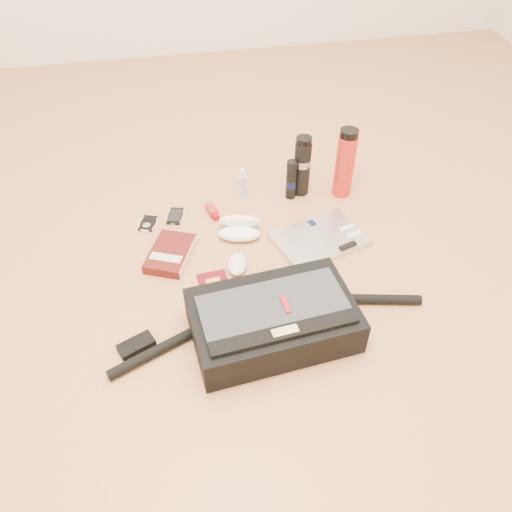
{
  "coord_description": "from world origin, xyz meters",
  "views": [
    {
      "loc": [
        -0.29,
        -1.14,
        1.23
      ],
      "look_at": [
        -0.04,
        0.06,
        0.06
      ],
      "focal_mm": 35.0,
      "sensor_mm": 36.0,
      "label": 1
    }
  ],
  "objects_px": {
    "book": "(171,254)",
    "thermos_black": "(302,166)",
    "laptop": "(320,239)",
    "thermos_red": "(345,163)",
    "messenger_bag": "(272,320)"
  },
  "relations": [
    {
      "from": "book",
      "to": "thermos_black",
      "type": "relative_size",
      "value": 0.94
    },
    {
      "from": "laptop",
      "to": "thermos_black",
      "type": "distance_m",
      "value": 0.33
    },
    {
      "from": "thermos_red",
      "to": "thermos_black",
      "type": "bearing_deg",
      "value": 166.02
    },
    {
      "from": "messenger_bag",
      "to": "thermos_red",
      "type": "relative_size",
      "value": 3.45
    },
    {
      "from": "thermos_black",
      "to": "laptop",
      "type": "bearing_deg",
      "value": -91.88
    },
    {
      "from": "thermos_black",
      "to": "messenger_bag",
      "type": "bearing_deg",
      "value": -112.14
    },
    {
      "from": "book",
      "to": "thermos_red",
      "type": "xyz_separation_m",
      "value": [
        0.72,
        0.24,
        0.13
      ]
    },
    {
      "from": "book",
      "to": "thermos_red",
      "type": "distance_m",
      "value": 0.77
    },
    {
      "from": "laptop",
      "to": "thermos_black",
      "type": "xyz_separation_m",
      "value": [
        0.01,
        0.31,
        0.12
      ]
    },
    {
      "from": "messenger_bag",
      "to": "laptop",
      "type": "xyz_separation_m",
      "value": [
        0.27,
        0.37,
        -0.05
      ]
    },
    {
      "from": "thermos_black",
      "to": "thermos_red",
      "type": "height_order",
      "value": "thermos_red"
    },
    {
      "from": "laptop",
      "to": "thermos_red",
      "type": "distance_m",
      "value": 0.35
    },
    {
      "from": "laptop",
      "to": "thermos_black",
      "type": "height_order",
      "value": "thermos_black"
    },
    {
      "from": "book",
      "to": "thermos_red",
      "type": "relative_size",
      "value": 0.83
    },
    {
      "from": "thermos_black",
      "to": "book",
      "type": "bearing_deg",
      "value": -152.8
    }
  ]
}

